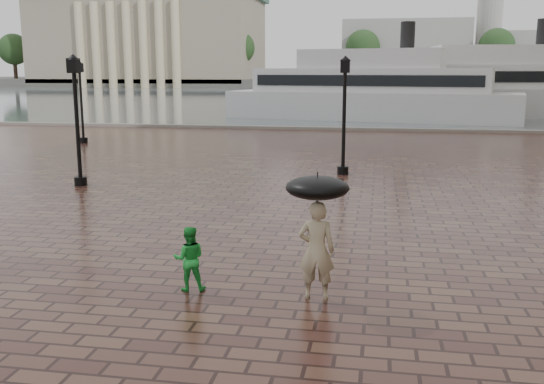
{
  "coord_description": "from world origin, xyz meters",
  "views": [
    {
      "loc": [
        4.33,
        -9.57,
        3.98
      ],
      "look_at": [
        2.1,
        3.08,
        1.4
      ],
      "focal_mm": 40.0,
      "sensor_mm": 36.0,
      "label": 1
    }
  ],
  "objects_px": {
    "adult_pedestrian": "(316,250)",
    "ferry_far": "(504,87)",
    "child_pedestrian": "(189,259)",
    "street_lamps": "(159,110)",
    "ferry_near": "(371,91)"
  },
  "relations": [
    {
      "from": "adult_pedestrian",
      "to": "ferry_far",
      "type": "relative_size",
      "value": 0.07
    },
    {
      "from": "street_lamps",
      "to": "ferry_far",
      "type": "distance_m",
      "value": 38.15
    },
    {
      "from": "street_lamps",
      "to": "ferry_far",
      "type": "bearing_deg",
      "value": 58.05
    },
    {
      "from": "street_lamps",
      "to": "adult_pedestrian",
      "type": "distance_m",
      "value": 16.98
    },
    {
      "from": "child_pedestrian",
      "to": "street_lamps",
      "type": "bearing_deg",
      "value": -82.52
    },
    {
      "from": "street_lamps",
      "to": "ferry_near",
      "type": "bearing_deg",
      "value": 71.89
    },
    {
      "from": "adult_pedestrian",
      "to": "ferry_far",
      "type": "distance_m",
      "value": 48.59
    },
    {
      "from": "adult_pedestrian",
      "to": "ferry_near",
      "type": "distance_m",
      "value": 40.93
    },
    {
      "from": "adult_pedestrian",
      "to": "ferry_near",
      "type": "height_order",
      "value": "ferry_near"
    },
    {
      "from": "adult_pedestrian",
      "to": "ferry_near",
      "type": "xyz_separation_m",
      "value": [
        0.23,
        40.91,
        1.45
      ]
    },
    {
      "from": "adult_pedestrian",
      "to": "child_pedestrian",
      "type": "distance_m",
      "value": 2.35
    },
    {
      "from": "adult_pedestrian",
      "to": "child_pedestrian",
      "type": "relative_size",
      "value": 1.47
    },
    {
      "from": "adult_pedestrian",
      "to": "ferry_near",
      "type": "relative_size",
      "value": 0.07
    },
    {
      "from": "adult_pedestrian",
      "to": "ferry_far",
      "type": "bearing_deg",
      "value": -106.74
    },
    {
      "from": "ferry_near",
      "to": "child_pedestrian",
      "type": "bearing_deg",
      "value": -81.99
    }
  ]
}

